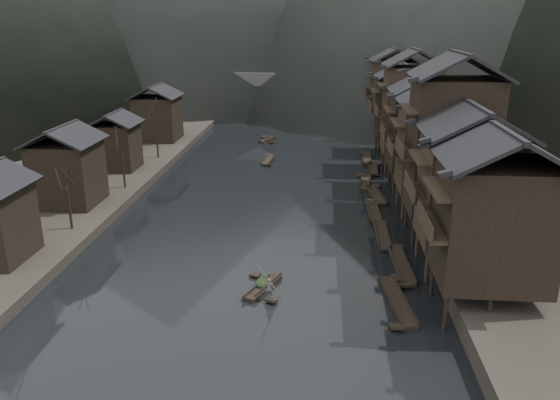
# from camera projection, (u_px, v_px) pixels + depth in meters

# --- Properties ---
(water) EXTENTS (300.00, 300.00, 0.00)m
(water) POSITION_uv_depth(u_px,v_px,m) (251.00, 257.00, 46.99)
(water) COLOR black
(water) RESTS_ON ground
(right_bank) EXTENTS (40.00, 200.00, 1.80)m
(right_bank) POSITION_uv_depth(u_px,v_px,m) (517.00, 149.00, 81.85)
(right_bank) COLOR #2D2823
(right_bank) RESTS_ON ground
(left_bank) EXTENTS (40.00, 200.00, 1.20)m
(left_bank) POSITION_uv_depth(u_px,v_px,m) (67.00, 143.00, 87.28)
(left_bank) COLOR #2D2823
(left_bank) RESTS_ON ground
(stilt_houses) EXTENTS (9.00, 67.60, 17.06)m
(stilt_houses) POSITION_uv_depth(u_px,v_px,m) (425.00, 116.00, 61.23)
(stilt_houses) COLOR black
(stilt_houses) RESTS_ON ground
(left_houses) EXTENTS (8.10, 53.20, 8.73)m
(left_houses) POSITION_uv_depth(u_px,v_px,m) (104.00, 139.00, 65.77)
(left_houses) COLOR black
(left_houses) RESTS_ON left_bank
(bare_trees) EXTENTS (3.72, 43.51, 7.43)m
(bare_trees) POSITION_uv_depth(u_px,v_px,m) (111.00, 149.00, 59.15)
(bare_trees) COLOR black
(bare_trees) RESTS_ON left_bank
(moored_sampans) EXTENTS (3.12, 50.67, 0.47)m
(moored_sampans) POSITION_uv_depth(u_px,v_px,m) (377.00, 205.00, 59.35)
(moored_sampans) COLOR black
(moored_sampans) RESTS_ON water
(midriver_boats) EXTENTS (15.28, 46.81, 0.45)m
(midriver_boats) POSITION_uv_depth(u_px,v_px,m) (286.00, 133.00, 96.76)
(midriver_boats) COLOR black
(midriver_boats) RESTS_ON water
(stone_bridge) EXTENTS (40.00, 6.00, 9.00)m
(stone_bridge) POSITION_uv_depth(u_px,v_px,m) (296.00, 91.00, 113.43)
(stone_bridge) COLOR #4C4C4F
(stone_bridge) RESTS_ON ground
(hero_sampan) EXTENTS (2.65, 4.87, 0.43)m
(hero_sampan) POSITION_uv_depth(u_px,v_px,m) (263.00, 287.00, 41.31)
(hero_sampan) COLOR black
(hero_sampan) RESTS_ON water
(cargo_heap) EXTENTS (1.08, 1.42, 0.65)m
(cargo_heap) POSITION_uv_depth(u_px,v_px,m) (262.00, 279.00, 41.34)
(cargo_heap) COLOR black
(cargo_heap) RESTS_ON hero_sampan
(boatman) EXTENTS (0.59, 0.40, 1.58)m
(boatman) POSITION_uv_depth(u_px,v_px,m) (269.00, 285.00, 39.43)
(boatman) COLOR #565659
(boatman) RESTS_ON hero_sampan
(bamboo_pole) EXTENTS (1.67, 1.88, 3.47)m
(bamboo_pole) POSITION_uv_depth(u_px,v_px,m) (272.00, 253.00, 38.62)
(bamboo_pole) COLOR #8C7A51
(bamboo_pole) RESTS_ON boatman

